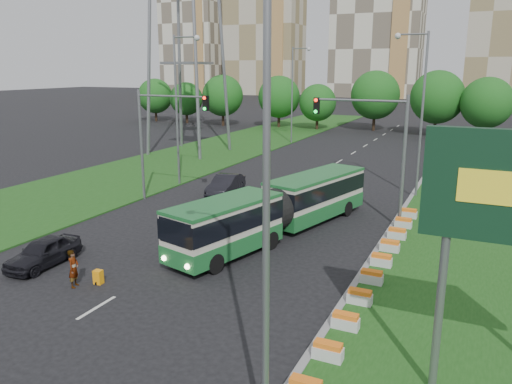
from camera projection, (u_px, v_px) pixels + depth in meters
The scene contains 17 objects.
ground at pixel (230, 268), 24.37m from camera, with size 360.00×360.00×0.00m, color black.
median_kerb at pixel (387, 235), 28.91m from camera, with size 0.30×60.00×0.18m, color gray.
left_verge at pixel (191, 158), 53.72m from camera, with size 12.00×110.00×0.10m, color #1A4A15.
lane_markings at pixel (307, 181), 43.19m from camera, with size 0.20×100.00×0.01m, color silver, non-canonical shape.
flower_planters at pixel (377, 268), 23.19m from camera, with size 1.10×20.30×0.60m, color silver, non-canonical shape.
traffic_mast_median at pixel (377, 139), 29.92m from camera, with size 5.76×0.32×8.00m.
traffic_mast_left at pixel (159, 128), 35.24m from camera, with size 5.76×0.32×8.00m.
street_lamps at pixel (260, 122), 32.94m from camera, with size 36.00×60.00×12.00m, color gray, non-canonical shape.
tree_line at pixel (485, 106), 67.56m from camera, with size 120.00×8.00×9.00m, color #185316, non-canonical shape.
apartment_tower_west at pixel (265, 26), 177.10m from camera, with size 26.00×15.00×48.00m, color #B9B195.
apartment_tower_cwest at pixel (378, 15), 160.24m from camera, with size 28.00×15.00×52.00m, color beige.
midrise_west at pixel (193, 45), 190.83m from camera, with size 22.00×14.00×36.00m, color beige.
articulated_bus at pixel (276, 208), 28.92m from camera, with size 2.46×15.75×2.59m.
car_left_near at pixel (43, 252), 24.51m from camera, with size 1.64×4.08×1.39m, color black.
car_left_far at pixel (226, 185), 38.13m from camera, with size 1.64×4.72×1.55m, color black.
pedestrian at pixel (74, 268), 22.07m from camera, with size 0.63×0.41×1.73m, color gray.
shopping_trolley at pixel (98, 277), 22.50m from camera, with size 0.37×0.40×0.64m.
Camera 1 is at (10.74, -20.09, 9.51)m, focal length 35.00 mm.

